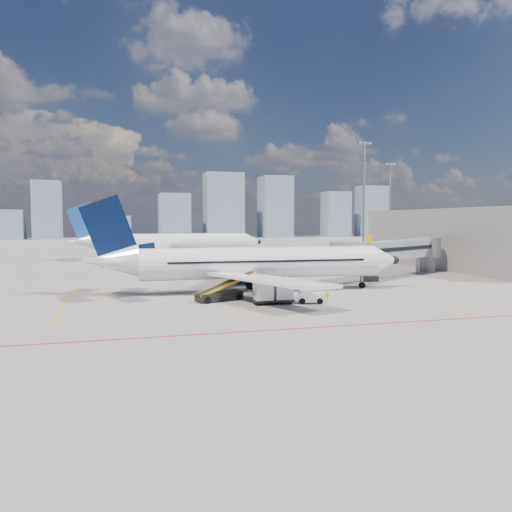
# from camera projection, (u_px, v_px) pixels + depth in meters

# --- Properties ---
(ground) EXTENTS (420.00, 420.00, 0.00)m
(ground) POSITION_uv_depth(u_px,v_px,m) (276.00, 302.00, 49.08)
(ground) COLOR gray
(ground) RESTS_ON ground
(apron_markings) EXTENTS (90.00, 35.12, 0.01)m
(apron_markings) POSITION_uv_depth(u_px,v_px,m) (283.00, 309.00, 45.16)
(apron_markings) COLOR #D59E0B
(apron_markings) RESTS_ON ground
(jet_bridge) EXTENTS (23.55, 15.78, 6.30)m
(jet_bridge) POSITION_uv_depth(u_px,v_px,m) (397.00, 251.00, 71.31)
(jet_bridge) COLOR gray
(jet_bridge) RESTS_ON ground
(terminal_block) EXTENTS (10.00, 42.00, 10.00)m
(terminal_block) POSITION_uv_depth(u_px,v_px,m) (454.00, 239.00, 84.31)
(terminal_block) COLOR gray
(terminal_block) RESTS_ON ground
(floodlight_mast_ne) EXTENTS (3.20, 0.61, 25.45)m
(floodlight_mast_ne) POSITION_uv_depth(u_px,v_px,m) (364.00, 196.00, 111.09)
(floodlight_mast_ne) COLOR gray
(floodlight_mast_ne) RESTS_ON ground
(floodlight_mast_far) EXTENTS (3.20, 0.61, 25.45)m
(floodlight_mast_far) POSITION_uv_depth(u_px,v_px,m) (390.00, 203.00, 151.90)
(floodlight_mast_far) COLOR gray
(floodlight_mast_far) RESTS_ON ground
(distant_skyline) EXTENTS (247.46, 15.63, 30.93)m
(distant_skyline) POSITION_uv_depth(u_px,v_px,m) (153.00, 212.00, 231.09)
(distant_skyline) COLOR gray
(distant_skyline) RESTS_ON ground
(main_aircraft) EXTENTS (36.46, 31.75, 10.76)m
(main_aircraft) POSITION_uv_depth(u_px,v_px,m) (249.00, 264.00, 55.77)
(main_aircraft) COLOR white
(main_aircraft) RESTS_ON ground
(second_aircraft) EXTENTS (41.61, 36.23, 12.14)m
(second_aircraft) POSITION_uv_depth(u_px,v_px,m) (169.00, 243.00, 106.89)
(second_aircraft) COLOR white
(second_aircraft) RESTS_ON ground
(baggage_tug) EXTENTS (2.60, 1.96, 1.63)m
(baggage_tug) POSITION_uv_depth(u_px,v_px,m) (309.00, 295.00, 48.34)
(baggage_tug) COLOR white
(baggage_tug) RESTS_ON ground
(cargo_dolly) EXTENTS (3.91, 1.74, 2.14)m
(cargo_dolly) POSITION_uv_depth(u_px,v_px,m) (273.00, 292.00, 47.89)
(cargo_dolly) COLOR black
(cargo_dolly) RESTS_ON ground
(belt_loader) EXTENTS (6.80, 3.71, 2.76)m
(belt_loader) POSITION_uv_depth(u_px,v_px,m) (221.00, 294.00, 49.83)
(belt_loader) COLOR black
(belt_loader) RESTS_ON ground
(ramp_worker) EXTENTS (0.56, 0.69, 1.65)m
(ramp_worker) POSITION_uv_depth(u_px,v_px,m) (328.00, 293.00, 49.69)
(ramp_worker) COLOR yellow
(ramp_worker) RESTS_ON ground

